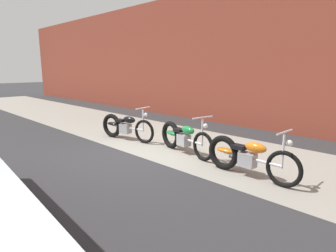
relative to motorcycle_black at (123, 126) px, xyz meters
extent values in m
plane|color=#2D2D30|center=(1.50, -0.77, -0.40)|extent=(80.00, 80.00, 0.00)
cube|color=gray|center=(1.50, 0.98, -0.40)|extent=(36.00, 3.50, 0.01)
cube|color=brown|center=(1.50, 4.43, 2.12)|extent=(36.00, 0.50, 5.04)
torus|color=black|center=(0.80, 0.14, -0.06)|extent=(0.68, 0.20, 0.68)
torus|color=black|center=(-0.48, -0.09, -0.03)|extent=(0.74, 0.26, 0.73)
cylinder|color=silver|center=(0.16, 0.03, -0.02)|extent=(1.23, 0.27, 0.06)
cube|color=#99999E|center=(0.08, 0.01, -0.06)|extent=(0.35, 0.27, 0.28)
ellipsoid|color=black|center=(0.23, 0.04, 0.22)|extent=(0.47, 0.26, 0.20)
ellipsoid|color=black|center=(-0.44, -0.08, 0.03)|extent=(0.46, 0.25, 0.10)
cube|color=black|center=(-0.12, -0.02, 0.16)|extent=(0.31, 0.25, 0.08)
cylinder|color=silver|center=(0.76, 0.13, 0.25)|extent=(0.05, 0.05, 0.62)
cylinder|color=silver|center=(0.76, 0.13, 0.61)|extent=(0.13, 0.58, 0.03)
sphere|color=white|center=(0.85, 0.15, 0.43)|extent=(0.11, 0.11, 0.11)
cylinder|color=silver|center=(-0.19, 0.12, -0.14)|extent=(0.55, 0.16, 0.06)
torus|color=black|center=(2.95, 0.09, -0.06)|extent=(0.68, 0.20, 0.68)
torus|color=black|center=(1.67, 0.32, -0.03)|extent=(0.74, 0.26, 0.73)
cylinder|color=silver|center=(2.31, 0.20, -0.02)|extent=(1.23, 0.28, 0.06)
cube|color=#99999E|center=(2.23, 0.22, -0.06)|extent=(0.35, 0.27, 0.28)
ellipsoid|color=#197A38|center=(2.39, 0.19, 0.22)|extent=(0.47, 0.27, 0.20)
ellipsoid|color=#197A38|center=(1.72, 0.31, 0.03)|extent=(0.47, 0.26, 0.10)
cube|color=black|center=(2.03, 0.25, 0.16)|extent=(0.31, 0.25, 0.08)
cylinder|color=silver|center=(2.91, 0.09, 0.25)|extent=(0.05, 0.05, 0.62)
cylinder|color=silver|center=(2.91, 0.09, 0.61)|extent=(0.13, 0.58, 0.03)
sphere|color=white|center=(3.01, 0.07, 0.43)|extent=(0.11, 0.11, 0.11)
cylinder|color=silver|center=(2.02, 0.41, -0.14)|extent=(0.55, 0.16, 0.06)
torus|color=black|center=(4.90, -0.08, -0.06)|extent=(0.68, 0.09, 0.68)
torus|color=black|center=(3.60, -0.06, -0.03)|extent=(0.73, 0.14, 0.73)
cylinder|color=silver|center=(4.25, -0.07, -0.02)|extent=(1.24, 0.07, 0.06)
cube|color=#99999E|center=(4.17, -0.07, -0.06)|extent=(0.32, 0.22, 0.28)
ellipsoid|color=orange|center=(4.33, -0.07, 0.22)|extent=(0.44, 0.20, 0.20)
ellipsoid|color=orange|center=(3.65, -0.06, 0.03)|extent=(0.44, 0.19, 0.10)
cube|color=black|center=(3.97, -0.07, 0.16)|extent=(0.28, 0.20, 0.08)
cylinder|color=silver|center=(4.86, -0.08, 0.25)|extent=(0.04, 0.04, 0.62)
cylinder|color=silver|center=(4.86, -0.08, 0.61)|extent=(0.04, 0.58, 0.03)
sphere|color=white|center=(4.96, -0.08, 0.43)|extent=(0.11, 0.11, 0.11)
cylinder|color=silver|center=(3.93, 0.09, -0.14)|extent=(0.55, 0.07, 0.06)
camera|label=1|loc=(6.89, -4.96, 1.71)|focal=30.67mm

